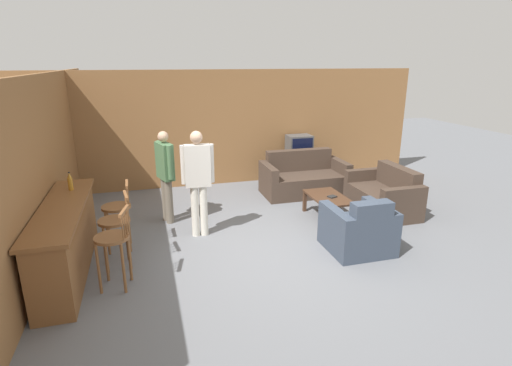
% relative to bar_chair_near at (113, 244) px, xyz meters
% --- Properties ---
extents(ground_plane, '(24.00, 24.00, 0.00)m').
position_rel_bar_chair_near_xyz_m(ground_plane, '(2.27, 0.41, -0.60)').
color(ground_plane, slate).
extents(wall_back, '(9.40, 0.08, 2.60)m').
position_rel_bar_chair_near_xyz_m(wall_back, '(2.27, 4.12, 0.70)').
color(wall_back, olive).
rests_on(wall_back, ground_plane).
extents(wall_left, '(0.08, 8.71, 2.60)m').
position_rel_bar_chair_near_xyz_m(wall_left, '(-0.98, 1.76, 0.70)').
color(wall_left, olive).
rests_on(wall_left, ground_plane).
extents(bar_counter, '(0.55, 2.53, 0.96)m').
position_rel_bar_chair_near_xyz_m(bar_counter, '(-0.65, 0.59, -0.12)').
color(bar_counter, brown).
rests_on(bar_counter, ground_plane).
extents(bar_chair_near, '(0.51, 0.51, 1.05)m').
position_rel_bar_chair_near_xyz_m(bar_chair_near, '(0.00, 0.00, 0.00)').
color(bar_chair_near, brown).
rests_on(bar_chair_near, ground_plane).
extents(bar_chair_mid, '(0.48, 0.48, 1.05)m').
position_rel_bar_chair_near_xyz_m(bar_chair_mid, '(0.00, 0.56, 0.00)').
color(bar_chair_mid, brown).
rests_on(bar_chair_mid, ground_plane).
extents(bar_chair_far, '(0.44, 0.44, 1.05)m').
position_rel_bar_chair_near_xyz_m(bar_chair_far, '(0.00, 1.12, 0.00)').
color(bar_chair_far, brown).
rests_on(bar_chair_far, ground_plane).
extents(couch_far, '(1.80, 0.94, 0.90)m').
position_rel_bar_chair_near_xyz_m(couch_far, '(3.73, 2.89, -0.29)').
color(couch_far, '#423328').
rests_on(couch_far, ground_plane).
extents(armchair_near, '(0.91, 0.89, 0.88)m').
position_rel_bar_chair_near_xyz_m(armchair_near, '(3.49, 0.08, -0.28)').
color(armchair_near, '#384251').
rests_on(armchair_near, ground_plane).
extents(loveseat_right, '(0.86, 1.45, 0.87)m').
position_rel_bar_chair_near_xyz_m(loveseat_right, '(4.79, 1.43, -0.29)').
color(loveseat_right, '#423328').
rests_on(loveseat_right, ground_plane).
extents(coffee_table, '(0.60, 1.00, 0.43)m').
position_rel_bar_chair_near_xyz_m(coffee_table, '(3.60, 1.39, -0.24)').
color(coffee_table, '#472D1E').
rests_on(coffee_table, ground_plane).
extents(tv_unit, '(1.24, 0.53, 0.56)m').
position_rel_bar_chair_near_xyz_m(tv_unit, '(3.97, 3.77, -0.32)').
color(tv_unit, black).
rests_on(tv_unit, ground_plane).
extents(tv, '(0.57, 0.43, 0.55)m').
position_rel_bar_chair_near_xyz_m(tv, '(3.97, 3.77, 0.23)').
color(tv, '#4C4C4C').
rests_on(tv, tv_unit).
extents(bottle, '(0.07, 0.07, 0.28)m').
position_rel_bar_chair_near_xyz_m(bottle, '(-0.63, 1.29, 0.48)').
color(bottle, '#B27A23').
rests_on(bottle, bar_counter).
extents(book_on_table, '(0.18, 0.16, 0.02)m').
position_rel_bar_chair_near_xyz_m(book_on_table, '(3.64, 1.32, -0.16)').
color(book_on_table, black).
rests_on(book_on_table, coffee_table).
extents(person_by_window, '(0.31, 0.56, 1.64)m').
position_rel_bar_chair_near_xyz_m(person_by_window, '(0.78, 2.05, 0.32)').
color(person_by_window, '#756B5B').
rests_on(person_by_window, ground_plane).
extents(person_by_counter, '(0.53, 0.20, 1.75)m').
position_rel_bar_chair_near_xyz_m(person_by_counter, '(1.25, 1.29, 0.40)').
color(person_by_counter, silver).
rests_on(person_by_counter, ground_plane).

